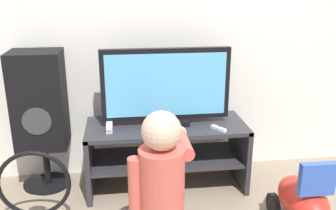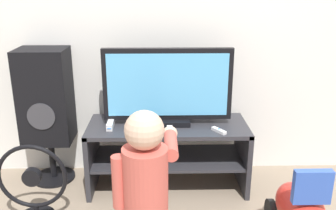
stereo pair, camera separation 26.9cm
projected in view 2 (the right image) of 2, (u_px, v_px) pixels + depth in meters
ground_plane at (168, 202)px, 2.78m from camera, size 16.00×16.00×0.00m
wall_back at (167, 16)px, 2.91m from camera, size 10.00×0.06×2.60m
tv_stand at (168, 145)px, 2.90m from camera, size 1.21×0.50×0.52m
television at (168, 88)px, 2.78m from camera, size 0.96×0.20×0.58m
game_console at (110, 125)px, 2.78m from camera, size 0.04×0.16×0.05m
remote_primary at (219, 131)px, 2.70m from camera, size 0.10×0.13×0.03m
child at (146, 180)px, 1.98m from camera, size 0.36×0.52×0.95m
speaker_tower at (46, 99)px, 2.89m from camera, size 0.37×0.34×1.08m
floor_fan at (33, 188)px, 2.48m from camera, size 0.46×0.24×0.57m
ride_on_toy at (300, 208)px, 2.36m from camera, size 0.32×0.48×0.53m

